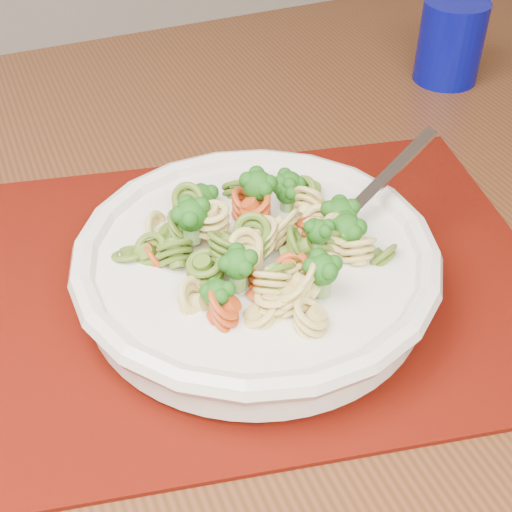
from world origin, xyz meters
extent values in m
cube|color=#542A17|center=(0.20, 0.72, 0.71)|extent=(1.53, 1.10, 0.04)
cube|color=#542A17|center=(0.79, 1.20, 0.34)|extent=(0.08, 0.08, 0.69)
cube|color=#4E1003|center=(0.19, 0.64, 0.73)|extent=(0.49, 0.39, 0.00)
cylinder|color=silver|center=(0.18, 0.63, 0.73)|extent=(0.12, 0.12, 0.01)
cylinder|color=silver|center=(0.18, 0.63, 0.75)|extent=(0.26, 0.26, 0.03)
torus|color=silver|center=(0.18, 0.63, 0.77)|extent=(0.28, 0.28, 0.02)
cylinder|color=#05096F|center=(0.50, 0.94, 0.77)|extent=(0.08, 0.08, 0.10)
camera|label=1|loc=(0.07, 0.22, 1.12)|focal=50.00mm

